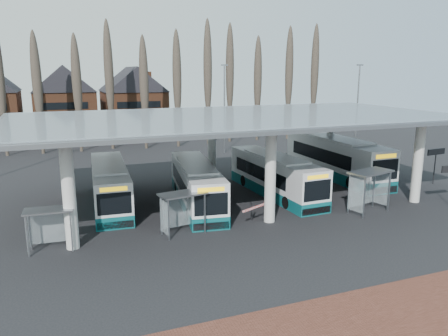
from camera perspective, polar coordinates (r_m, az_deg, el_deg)
name	(u,v)px	position (r m, az deg, el deg)	size (l,w,h in m)	color
ground	(288,235)	(26.44, 8.41, -8.60)	(140.00, 140.00, 0.00)	black
station_canopy	(237,124)	(32.07, 1.69, 5.77)	(32.00, 16.00, 6.34)	silver
poplar_row	(159,76)	(55.74, -8.51, 11.74)	(45.10, 1.10, 14.50)	#473D33
townhouse_row	(27,97)	(65.53, -24.35, 8.40)	(36.80, 10.30, 12.25)	brown
lamp_post_b	(224,107)	(50.95, 0.05, 7.93)	(0.80, 0.16, 10.17)	slate
lamp_post_c	(357,108)	(52.67, 17.00, 7.54)	(0.80, 0.16, 10.17)	slate
bus_0	(110,185)	(32.50, -14.68, -2.19)	(3.07, 11.04, 3.03)	silver
bus_1	(196,185)	(31.48, -3.64, -2.24)	(3.94, 11.25, 3.06)	silver
bus_2	(275,176)	(34.28, 6.63, -1.02)	(2.83, 11.30, 3.12)	silver
bus_3	(335,158)	(41.01, 14.30, 1.26)	(2.89, 13.04, 3.62)	silver
shelter_0	(50,220)	(25.26, -21.82, -6.32)	(2.60, 1.43, 2.34)	gray
shelter_1	(182,204)	(25.92, -5.53, -4.66)	(2.91, 1.80, 2.52)	gray
shelter_2	(368,182)	(31.22, 18.30, -1.74)	(3.40, 2.26, 2.90)	gray
info_sign_1	(436,154)	(41.05, 25.95, 1.60)	(2.05, 0.33, 3.05)	black
barrier	(254,208)	(27.96, 4.00, -5.27)	(2.21, 1.17, 1.21)	black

